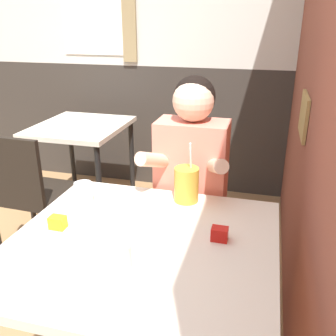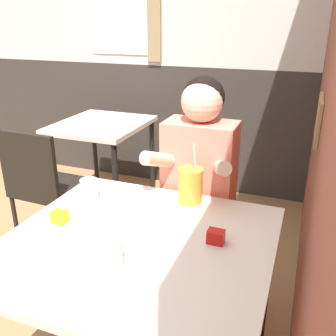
{
  "view_description": "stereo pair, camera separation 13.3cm",
  "coord_description": "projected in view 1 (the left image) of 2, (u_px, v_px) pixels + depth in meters",
  "views": [
    {
      "loc": [
        1.04,
        -0.83,
        1.48
      ],
      "look_at": [
        0.7,
        0.44,
        0.95
      ],
      "focal_mm": 40.0,
      "sensor_mm": 36.0,
      "label": 1
    },
    {
      "loc": [
        1.17,
        -0.79,
        1.48
      ],
      "look_at": [
        0.7,
        0.44,
        0.95
      ],
      "focal_mm": 40.0,
      "sensor_mm": 36.0,
      "label": 2
    }
  ],
  "objects": [
    {
      "name": "condiment_ketchup",
      "position": [
        220.0,
        234.0,
        1.35
      ],
      "size": [
        0.06,
        0.04,
        0.05
      ],
      "color": "#B7140F",
      "rests_on": "main_table"
    },
    {
      "name": "glass_near_pitcher",
      "position": [
        84.0,
        193.0,
        1.62
      ],
      "size": [
        0.08,
        0.08,
        0.09
      ],
      "color": "silver",
      "rests_on": "main_table"
    },
    {
      "name": "glass_center",
      "position": [
        119.0,
        256.0,
        1.19
      ],
      "size": [
        0.08,
        0.08,
        0.09
      ],
      "color": "silver",
      "rests_on": "main_table"
    },
    {
      "name": "background_table",
      "position": [
        81.0,
        136.0,
        2.88
      ],
      "size": [
        0.65,
        0.73,
        0.73
      ],
      "color": "beige",
      "rests_on": "ground_plane"
    },
    {
      "name": "person_seated",
      "position": [
        191.0,
        197.0,
        1.88
      ],
      "size": [
        0.42,
        0.4,
        1.24
      ],
      "color": "#EA7F6B",
      "rests_on": "ground_plane"
    },
    {
      "name": "chair_near_window",
      "position": [
        27.0,
        189.0,
        2.27
      ],
      "size": [
        0.41,
        0.41,
        0.88
      ],
      "rotation": [
        0.0,
        0.0,
        -0.03
      ],
      "color": "black",
      "rests_on": "ground_plane"
    },
    {
      "name": "main_table",
      "position": [
        142.0,
        257.0,
        1.37
      ],
      "size": [
        0.96,
        0.89,
        0.73
      ],
      "color": "beige",
      "rests_on": "ground_plane"
    },
    {
      "name": "condiment_mustard",
      "position": [
        58.0,
        222.0,
        1.43
      ],
      "size": [
        0.06,
        0.04,
        0.05
      ],
      "color": "yellow",
      "rests_on": "main_table"
    },
    {
      "name": "cocktail_pitcher",
      "position": [
        186.0,
        184.0,
        1.63
      ],
      "size": [
        0.11,
        0.11,
        0.27
      ],
      "color": "gold",
      "rests_on": "main_table"
    },
    {
      "name": "brick_wall_right",
      "position": [
        321.0,
        48.0,
        1.79
      ],
      "size": [
        0.08,
        4.34,
        2.7
      ],
      "color": "brown",
      "rests_on": "ground_plane"
    },
    {
      "name": "back_wall",
      "position": [
        146.0,
        34.0,
        3.17
      ],
      "size": [
        5.45,
        0.09,
        2.7
      ],
      "color": "silver",
      "rests_on": "ground_plane"
    }
  ]
}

